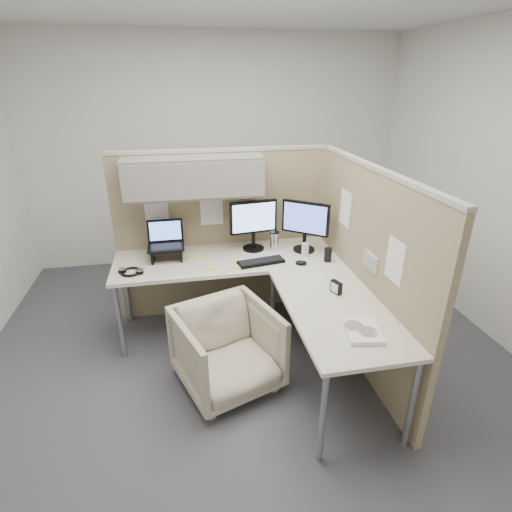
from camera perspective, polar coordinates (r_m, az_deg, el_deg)
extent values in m
plane|color=#414147|center=(3.52, -0.84, -14.54)|extent=(4.50, 4.50, 0.00)
cube|color=#9C8966|center=(3.89, -4.74, 2.93)|extent=(2.00, 0.05, 1.60)
cube|color=#A8A399|center=(3.68, -5.18, 14.86)|extent=(2.00, 0.06, 0.03)
cube|color=slate|center=(3.55, -8.88, 11.14)|extent=(1.20, 0.34, 0.34)
cube|color=gray|center=(3.38, -8.73, 10.50)|extent=(1.18, 0.01, 0.30)
plane|color=white|center=(3.74, -14.11, 7.07)|extent=(0.26, 0.00, 0.26)
plane|color=white|center=(3.76, -6.36, 6.65)|extent=(0.26, 0.00, 0.26)
cube|color=#9C8966|center=(3.27, 15.14, -2.16)|extent=(0.05, 2.00, 1.60)
cube|color=#A8A399|center=(3.01, 16.83, 11.92)|extent=(0.06, 2.00, 0.03)
cube|color=#A8A399|center=(4.11, 9.27, 3.86)|extent=(0.06, 0.06, 1.60)
cube|color=silver|center=(3.07, 16.16, -0.73)|extent=(0.02, 0.20, 0.12)
cube|color=gray|center=(3.06, 15.93, -0.75)|extent=(0.00, 0.16, 0.09)
plane|color=white|center=(3.45, 12.64, 6.67)|extent=(0.00, 0.26, 0.26)
plane|color=white|center=(2.77, 19.20, -0.64)|extent=(0.00, 0.26, 0.26)
cube|color=beige|center=(3.59, -4.02, -0.38)|extent=(2.00, 0.68, 0.03)
cube|color=beige|center=(2.89, 11.36, -7.34)|extent=(0.68, 1.30, 0.03)
cube|color=white|center=(3.29, -3.26, -2.77)|extent=(2.00, 0.02, 0.03)
cylinder|color=gray|center=(3.53, -18.86, -8.89)|extent=(0.04, 0.04, 0.70)
cylinder|color=gray|center=(4.03, -17.96, -4.48)|extent=(0.04, 0.04, 0.70)
cylinder|color=gray|center=(2.59, 9.51, -21.89)|extent=(0.04, 0.04, 0.70)
cylinder|color=gray|center=(2.81, 21.37, -19.12)|extent=(0.04, 0.04, 0.70)
cylinder|color=gray|center=(3.56, 2.39, -7.17)|extent=(0.04, 0.04, 0.70)
imported|color=beige|center=(3.08, -4.13, -12.68)|extent=(0.87, 0.84, 0.71)
cylinder|color=black|center=(3.74, -0.37, 1.12)|extent=(0.20, 0.20, 0.02)
cylinder|color=black|center=(3.71, -0.37, 2.30)|extent=(0.04, 0.04, 0.15)
cube|color=black|center=(3.63, -0.38, 5.60)|extent=(0.44, 0.09, 0.30)
cube|color=#8BB9F1|center=(3.62, -0.28, 5.50)|extent=(0.40, 0.05, 0.26)
cylinder|color=black|center=(3.74, 6.85, 0.95)|extent=(0.20, 0.20, 0.02)
cylinder|color=black|center=(3.71, 6.91, 2.13)|extent=(0.04, 0.04, 0.15)
cube|color=black|center=(3.63, 7.09, 5.42)|extent=(0.37, 0.30, 0.30)
cube|color=#566BEA|center=(3.62, 6.98, 5.33)|extent=(0.32, 0.25, 0.26)
cube|color=black|center=(3.58, -12.69, 1.05)|extent=(0.28, 0.22, 0.01)
cube|color=black|center=(3.60, -14.58, 0.18)|extent=(0.02, 0.20, 0.11)
cube|color=black|center=(3.59, -10.66, 0.49)|extent=(0.02, 0.20, 0.11)
cube|color=black|center=(3.57, -12.71, 1.27)|extent=(0.31, 0.22, 0.02)
cube|color=black|center=(3.66, -12.84, 3.59)|extent=(0.31, 0.05, 0.20)
cube|color=#598CF2|center=(3.65, -12.84, 3.53)|extent=(0.27, 0.04, 0.16)
cube|color=black|center=(3.45, 0.72, -0.84)|extent=(0.42, 0.20, 0.02)
ellipsoid|color=black|center=(3.45, 6.46, -0.95)|extent=(0.11, 0.09, 0.04)
cylinder|color=silver|center=(3.70, 2.64, 2.10)|extent=(0.08, 0.08, 0.17)
cylinder|color=black|center=(3.67, 2.67, 3.41)|extent=(0.08, 0.08, 0.01)
cylinder|color=black|center=(3.53, 10.23, 0.18)|extent=(0.07, 0.07, 0.12)
cylinder|color=silver|center=(3.60, 7.04, 0.90)|extent=(0.07, 0.07, 0.12)
cube|color=yellow|center=(3.38, -2.26, -1.56)|extent=(0.09, 0.09, 0.01)
cube|color=yellow|center=(3.38, -6.34, -1.72)|extent=(0.08, 0.08, 0.01)
cube|color=yellow|center=(3.60, -8.39, -0.18)|extent=(0.10, 0.10, 0.01)
torus|color=black|center=(3.44, -17.44, -2.15)|extent=(0.22, 0.22, 0.02)
cylinder|color=black|center=(3.47, -18.57, -1.97)|extent=(0.06, 0.06, 0.03)
cylinder|color=black|center=(3.41, -16.30, -2.15)|extent=(0.06, 0.06, 0.03)
cube|color=white|center=(2.63, 15.00, -10.36)|extent=(0.25, 0.30, 0.03)
cylinder|color=silver|center=(2.61, 15.72, -10.36)|extent=(0.12, 0.12, 0.00)
cylinder|color=silver|center=(2.64, 13.79, -9.58)|extent=(0.12, 0.12, 0.00)
cube|color=black|center=(3.03, 11.38, -4.39)|extent=(0.07, 0.10, 0.09)
cube|color=white|center=(3.02, 11.13, -4.49)|extent=(0.03, 0.07, 0.07)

